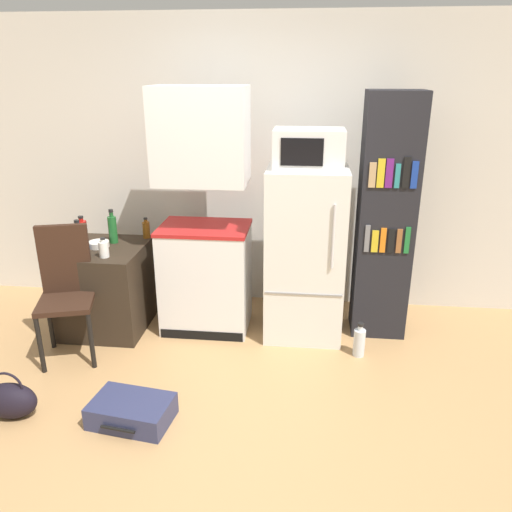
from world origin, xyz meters
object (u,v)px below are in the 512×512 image
(bookshelf, at_px, (385,219))
(bowl, at_px, (99,244))
(bottle_ketchup_red, at_px, (82,229))
(chair, at_px, (66,282))
(microwave, at_px, (309,149))
(bottle_amber_beer, at_px, (146,229))
(bottle_green_tall, at_px, (113,229))
(handbag, at_px, (10,400))
(kitchen_hutch, at_px, (204,223))
(refrigerator, at_px, (305,254))
(water_bottle_front, at_px, (359,342))
(bottle_milk_white, at_px, (104,249))
(suitcase_large_flat, at_px, (132,411))
(bottle_blue_soda, at_px, (79,238))
(side_table, at_px, (107,287))

(bookshelf, xyz_separation_m, bowl, (-2.37, -0.18, -0.24))
(bottle_ketchup_red, height_order, chair, chair)
(microwave, distance_m, bottle_amber_beer, 1.61)
(bottle_amber_beer, bearing_deg, chair, -119.59)
(bottle_green_tall, height_order, handbag, bottle_green_tall)
(kitchen_hutch, xyz_separation_m, refrigerator, (0.84, -0.02, -0.23))
(bowl, distance_m, water_bottle_front, 2.29)
(bottle_milk_white, relative_size, handbag, 0.45)
(bookshelf, distance_m, water_bottle_front, 1.01)
(refrigerator, xyz_separation_m, bottle_ketchup_red, (-1.95, 0.12, 0.11))
(microwave, height_order, bookshelf, bookshelf)
(microwave, height_order, suitcase_large_flat, microwave)
(refrigerator, relative_size, bottle_ketchup_red, 6.81)
(bottle_milk_white, xyz_separation_m, handbag, (-0.28, -1.06, -0.68))
(bottle_green_tall, distance_m, handbag, 1.60)
(refrigerator, bearing_deg, water_bottle_front, -37.55)
(water_bottle_front, bearing_deg, bottle_green_tall, 169.11)
(bottle_ketchup_red, distance_m, handbag, 1.63)
(bottle_blue_soda, xyz_separation_m, bottle_milk_white, (0.26, -0.13, -0.04))
(side_table, relative_size, bottle_milk_white, 4.55)
(side_table, distance_m, suitcase_large_flat, 1.42)
(bottle_ketchup_red, bearing_deg, chair, -78.60)
(microwave, xyz_separation_m, suitcase_large_flat, (-1.07, -1.31, -1.50))
(kitchen_hutch, distance_m, bookshelf, 1.48)
(water_bottle_front, bearing_deg, kitchen_hutch, 164.05)
(bottle_green_tall, bearing_deg, bottle_blue_soda, -132.64)
(refrigerator, relative_size, microwave, 2.66)
(bottle_blue_soda, bearing_deg, microwave, 5.07)
(microwave, xyz_separation_m, bottle_milk_white, (-1.59, -0.29, -0.77))
(bookshelf, height_order, suitcase_large_flat, bookshelf)
(chair, distance_m, water_bottle_front, 2.34)
(kitchen_hutch, relative_size, chair, 1.95)
(bottle_blue_soda, height_order, chair, chair)
(refrigerator, relative_size, bookshelf, 0.71)
(bottle_ketchup_red, bearing_deg, suitcase_large_flat, -58.25)
(bottle_milk_white, xyz_separation_m, water_bottle_front, (2.04, -0.05, -0.68))
(bottle_green_tall, relative_size, bottle_blue_soda, 1.13)
(bottle_blue_soda, bearing_deg, chair, -85.50)
(side_table, xyz_separation_m, suitcase_large_flat, (0.63, -1.23, -0.29))
(chair, bearing_deg, bookshelf, -2.00)
(bottle_blue_soda, bearing_deg, bottle_green_tall, 47.36)
(microwave, xyz_separation_m, bottle_green_tall, (-1.65, 0.06, -0.71))
(bottle_ketchup_red, xyz_separation_m, handbag, (0.08, -1.47, -0.70))
(bookshelf, xyz_separation_m, handbag, (-2.51, -1.46, -0.88))
(bottle_ketchup_red, height_order, handbag, bottle_ketchup_red)
(water_bottle_front, bearing_deg, suitcase_large_flat, -147.70)
(microwave, xyz_separation_m, chair, (-1.82, -0.52, -0.97))
(bookshelf, xyz_separation_m, bottle_blue_soda, (-2.49, -0.28, -0.16))
(side_table, height_order, refrigerator, refrigerator)
(refrigerator, height_order, suitcase_large_flat, refrigerator)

